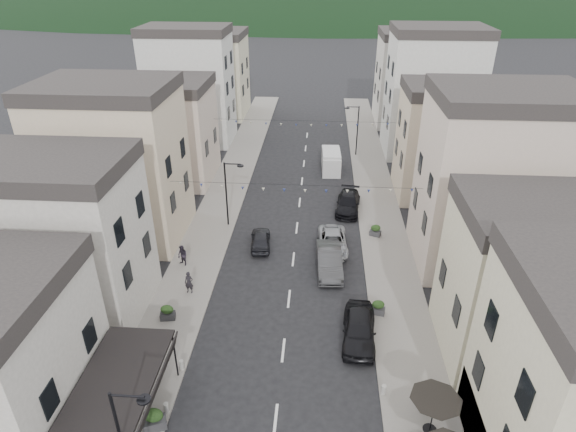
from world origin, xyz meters
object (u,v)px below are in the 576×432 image
(pedestrian_a, at_px, (189,283))
(parked_car_b, at_px, (329,261))
(parked_car_a, at_px, (359,329))
(delivery_van, at_px, (331,160))
(parked_car_e, at_px, (261,239))
(pedestrian_b, at_px, (183,256))
(parked_car_d, at_px, (348,203))
(parked_car_c, at_px, (333,242))

(pedestrian_a, bearing_deg, parked_car_b, 22.54)
(parked_car_a, xyz_separation_m, delivery_van, (-1.53, 26.98, 0.31))
(parked_car_b, xyz_separation_m, parked_car_e, (-5.60, 3.00, -0.18))
(parked_car_e, bearing_deg, parked_car_b, 145.95)
(parked_car_b, distance_m, pedestrian_b, 11.20)
(parked_car_e, distance_m, pedestrian_a, 7.87)
(parked_car_a, xyz_separation_m, parked_car_d, (0.00, 17.40, -0.10))
(parked_car_e, bearing_deg, parked_car_d, -142.61)
(parked_car_a, relative_size, pedestrian_a, 2.99)
(pedestrian_a, bearing_deg, parked_car_d, 51.74)
(parked_car_b, height_order, pedestrian_b, pedestrian_b)
(parked_car_b, height_order, parked_car_e, parked_car_b)
(parked_car_a, bearing_deg, parked_car_c, 101.94)
(parked_car_c, relative_size, delivery_van, 1.00)
(parked_car_b, relative_size, pedestrian_b, 3.07)
(parked_car_c, height_order, pedestrian_b, pedestrian_b)
(parked_car_b, xyz_separation_m, pedestrian_a, (-9.84, -3.62, 0.10))
(parked_car_b, distance_m, parked_car_e, 6.36)
(parked_car_d, relative_size, delivery_van, 1.03)
(delivery_van, relative_size, pedestrian_b, 2.97)
(parked_car_a, bearing_deg, delivery_van, 96.97)
(parked_car_a, xyz_separation_m, pedestrian_b, (-12.99, 7.16, 0.11))
(parked_car_b, height_order, parked_car_c, parked_car_b)
(pedestrian_b, bearing_deg, parked_car_c, 48.41)
(pedestrian_b, bearing_deg, parked_car_b, 33.73)
(parked_car_d, bearing_deg, parked_car_a, -83.35)
(parked_car_a, height_order, parked_car_c, parked_car_a)
(parked_car_a, xyz_separation_m, parked_car_c, (-1.51, 10.47, -0.16))
(parked_car_a, relative_size, parked_car_c, 1.00)
(parked_car_a, bearing_deg, pedestrian_b, 154.87)
(parked_car_b, xyz_separation_m, parked_car_d, (1.80, 9.96, -0.10))
(pedestrian_b, bearing_deg, parked_car_d, 70.56)
(delivery_van, bearing_deg, pedestrian_b, -121.96)
(parked_car_e, bearing_deg, delivery_van, -115.38)
(parked_car_c, bearing_deg, pedestrian_b, -166.39)
(delivery_van, bearing_deg, parked_car_e, -111.44)
(parked_car_c, height_order, delivery_van, delivery_van)
(parked_car_c, xyz_separation_m, delivery_van, (-0.02, 16.51, 0.47))
(parked_car_e, xyz_separation_m, pedestrian_a, (-4.24, -6.62, 0.29))
(pedestrian_b, bearing_deg, parked_car_e, 62.69)
(parked_car_b, bearing_deg, parked_car_e, 148.61)
(parked_car_e, distance_m, pedestrian_b, 6.49)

